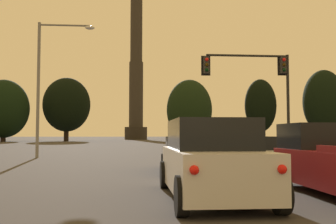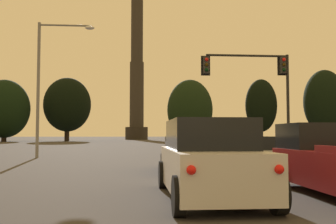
% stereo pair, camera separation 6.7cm
% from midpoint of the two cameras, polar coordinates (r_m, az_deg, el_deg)
% --- Properties ---
extents(suv_center_lane_second, '(2.12, 4.91, 1.86)m').
position_cam_midpoint_polar(suv_center_lane_second, '(9.37, 6.13, -6.98)').
color(suv_center_lane_second, silver).
rests_on(suv_center_lane_second, ground_plane).
extents(sedan_right_lane_front, '(2.19, 4.78, 1.43)m').
position_cam_midpoint_polar(sedan_right_lane_front, '(17.12, 12.10, -6.03)').
color(sedan_right_lane_front, gray).
rests_on(sedan_right_lane_front, ground_plane).
extents(sedan_center_lane_front, '(2.20, 4.78, 1.43)m').
position_cam_midpoint_polar(sedan_center_lane_front, '(16.15, 2.69, -6.26)').
color(sedan_center_lane_front, navy).
rests_on(sedan_center_lane_front, ground_plane).
extents(traffic_light_overhead_right, '(5.68, 0.50, 6.55)m').
position_cam_midpoint_polar(traffic_light_overhead_right, '(25.32, 13.28, 4.74)').
color(traffic_light_overhead_right, black).
rests_on(traffic_light_overhead_right, ground_plane).
extents(street_lamp, '(3.70, 0.36, 8.90)m').
position_cam_midpoint_polar(street_lamp, '(27.04, -17.02, 5.31)').
color(street_lamp, slate).
rests_on(street_lamp, ground_plane).
extents(smokestack, '(6.81, 6.81, 63.46)m').
position_cam_midpoint_polar(smokestack, '(121.85, -4.52, 7.73)').
color(smokestack, '#2B2722').
rests_on(smokestack, ground_plane).
extents(treeline_far_right, '(9.70, 8.73, 16.58)m').
position_cam_midpoint_polar(treeline_far_right, '(98.08, 21.81, 1.36)').
color(treeline_far_right, black).
rests_on(treeline_far_right, ground_plane).
extents(treeline_left_mid, '(10.97, 9.87, 14.88)m').
position_cam_midpoint_polar(treeline_left_mid, '(95.04, -14.39, 1.03)').
color(treeline_left_mid, black).
rests_on(treeline_left_mid, ground_plane).
extents(treeline_center_right, '(10.53, 9.48, 14.27)m').
position_cam_midpoint_polar(treeline_center_right, '(90.99, 3.22, 0.32)').
color(treeline_center_right, black).
rests_on(treeline_center_right, ground_plane).
extents(treeline_far_left, '(7.44, 6.70, 14.63)m').
position_cam_midpoint_polar(treeline_far_left, '(95.28, 13.38, 0.92)').
color(treeline_far_left, black).
rests_on(treeline_far_left, ground_plane).
extents(treeline_right_mid, '(10.87, 9.79, 13.59)m').
position_cam_midpoint_polar(treeline_right_mid, '(93.10, -22.62, 0.44)').
color(treeline_right_mid, black).
rests_on(treeline_right_mid, ground_plane).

